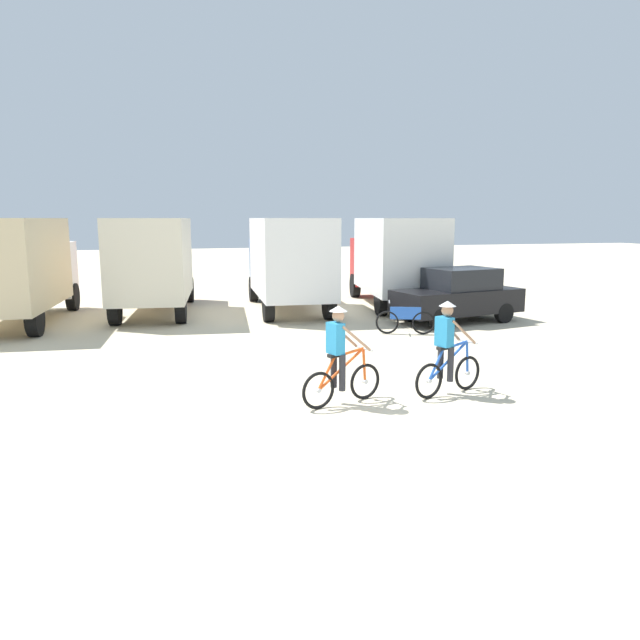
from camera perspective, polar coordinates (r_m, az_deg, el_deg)
The scene contains 9 objects.
ground_plane at distance 9.46m, azimuth 6.22°, elevation -10.99°, with size 120.00×120.00×0.00m, color beige.
box_truck_tan_camper at distance 21.07m, azimuth -27.12°, elevation 4.68°, with size 2.97×6.93×3.35m.
box_truck_cream_rv at distance 21.77m, azimuth -15.65°, elevation 5.51°, with size 3.14×6.98×3.35m.
box_truck_avon_van at distance 21.67m, azimuth -3.07°, elevation 5.84°, with size 2.85×6.90×3.35m.
box_truck_white_box at distance 23.00m, azimuth 7.18°, elevation 6.00°, with size 3.35×7.03×3.35m.
sedan_parked at distance 19.77m, azimuth 13.13°, elevation 2.34°, with size 4.45×2.49×1.76m.
cyclist_orange_shirt at distance 10.67m, azimuth 1.92°, elevation -3.78°, with size 1.66×0.70×1.82m.
cyclist_cowboy_hat at distance 11.52m, azimuth 12.14°, elevation -2.98°, with size 1.66×0.70×1.82m.
bicycle_spare at distance 17.46m, azimuth 8.18°, elevation -0.06°, with size 1.63×0.77×0.97m.
Camera 1 is at (-3.41, -8.17, 3.33)m, focal length 33.31 mm.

